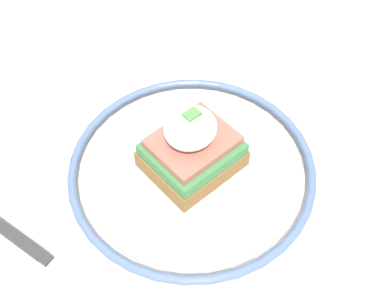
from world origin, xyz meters
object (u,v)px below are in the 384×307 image
object	(u,v)px
sandwich	(192,147)
fork	(298,102)
knife	(46,260)
plate	(192,168)

from	to	relation	value
sandwich	fork	world-z (taller)	sandwich
sandwich	knife	size ratio (longest dim) A/B	0.50
plate	fork	xyz separation A→B (m)	(-0.17, 0.01, -0.01)
plate	fork	size ratio (longest dim) A/B	1.93
plate	sandwich	size ratio (longest dim) A/B	2.91
sandwich	fork	distance (m)	0.18
sandwich	knife	xyz separation A→B (m)	(0.18, -0.01, -0.04)
plate	knife	bearing A→B (deg)	-4.57
sandwich	knife	bearing A→B (deg)	-4.64
plate	sandwich	bearing A→B (deg)	21.15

